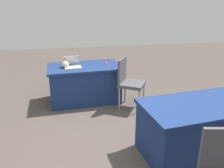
# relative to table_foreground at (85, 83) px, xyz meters

# --- Properties ---
(ground_plane) EXTENTS (14.40, 14.40, 0.00)m
(ground_plane) POSITION_rel_table_foreground_xyz_m (-0.42, 1.64, -0.37)
(ground_plane) COLOR #4C423D
(table_foreground) EXTENTS (1.46, 0.90, 0.73)m
(table_foreground) POSITION_rel_table_foreground_xyz_m (0.00, 0.00, 0.00)
(table_foreground) COLOR navy
(table_foreground) RESTS_ON ground
(table_mid_left) EXTENTS (1.69, 0.99, 0.73)m
(table_mid_left) POSITION_rel_table_foreground_xyz_m (-1.37, 2.08, 0.00)
(table_mid_left) COLOR navy
(table_mid_left) RESTS_ON ground
(chair_aisle) EXTENTS (0.61, 0.61, 0.96)m
(chair_aisle) POSITION_rel_table_foreground_xyz_m (-0.79, 0.50, 0.18)
(chair_aisle) COLOR #9E9993
(chair_aisle) RESTS_ON ground
(laptop_silver) EXTENTS (0.34, 0.32, 0.21)m
(laptop_silver) POSITION_rel_table_foreground_xyz_m (0.22, 0.04, 0.40)
(laptop_silver) COLOR silver
(laptop_silver) RESTS_ON table_foreground
(yarn_ball) EXTENTS (0.13, 0.13, 0.13)m
(yarn_ball) POSITION_rel_table_foreground_xyz_m (0.36, 0.07, 0.43)
(yarn_ball) COLOR beige
(yarn_ball) RESTS_ON table_foreground
(scissors_red) EXTENTS (0.04, 0.18, 0.01)m
(scissors_red) POSITION_rel_table_foreground_xyz_m (-0.47, -0.12, 0.37)
(scissors_red) COLOR red
(scissors_red) RESTS_ON table_foreground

